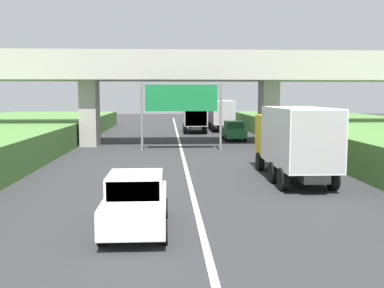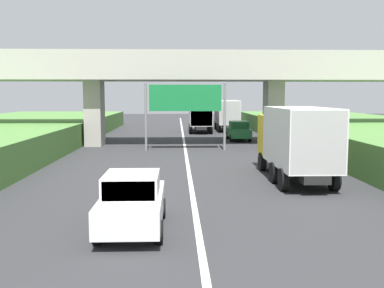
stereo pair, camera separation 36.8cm
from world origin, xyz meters
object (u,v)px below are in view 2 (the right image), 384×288
Objects in this scene: speed_limit_sign at (315,139)px; car_green at (239,131)px; truck_red at (200,114)px; truck_yellow at (295,140)px; car_white at (132,202)px; overhead_highway_sign at (185,102)px; truck_blue at (227,114)px.

car_green is (-2.51, 13.86, -0.62)m from speed_limit_sign.
truck_red is 1.00× the size of truck_yellow.
truck_red is 35.34m from car_white.
speed_limit_sign is at bearing -42.13° from overhead_highway_sign.
car_green is (4.89, 7.16, -2.67)m from overhead_highway_sign.
truck_blue is at bearing 95.54° from speed_limit_sign.
truck_blue is (5.01, 17.91, -1.60)m from overhead_highway_sign.
overhead_highway_sign is at bearing 112.92° from truck_yellow.
overhead_highway_sign is at bearing 137.87° from speed_limit_sign.
speed_limit_sign reaches higher than car_green.
car_white is at bearing -100.66° from truck_blue.
truck_yellow is at bearing -117.32° from speed_limit_sign.
truck_blue and truck_yellow have the same top height.
speed_limit_sign is 0.31× the size of truck_blue.
truck_yellow reaches higher than speed_limit_sign.
truck_blue is (-2.39, 24.61, 0.46)m from speed_limit_sign.
car_green is at bearing 55.66° from overhead_highway_sign.
truck_blue is 1.78× the size of car_white.
overhead_highway_sign is 16.30m from truck_red.
speed_limit_sign reaches higher than car_white.
car_green is at bearing 75.38° from car_white.
car_white is at bearing -127.16° from speed_limit_sign.
speed_limit_sign is at bearing -79.74° from car_green.
truck_blue is 1.00× the size of truck_yellow.
car_white is (-9.33, -12.31, -0.62)m from speed_limit_sign.
overhead_highway_sign is at bearing -105.64° from truck_blue.
truck_yellow is (-0.13, -29.47, 0.00)m from truck_blue.
car_white is at bearing -132.48° from truck_yellow.
truck_yellow is 1.78× the size of car_green.
truck_red is 1.78× the size of car_green.
car_green is at bearing 89.98° from truck_yellow.
speed_limit_sign is 0.54× the size of car_green.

